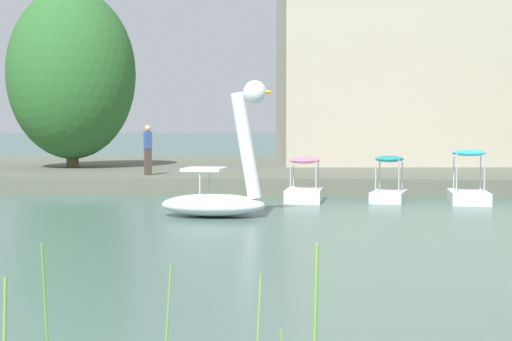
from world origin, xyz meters
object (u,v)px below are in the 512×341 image
at_px(swan_boat, 220,189).
at_px(pedal_boat_teal, 389,187).
at_px(pedal_boat_cyan, 469,187).
at_px(person_on_path, 148,149).
at_px(pedal_boat_pink, 304,188).
at_px(tree_willow_overhanging, 72,74).

xyz_separation_m(swan_boat, pedal_boat_teal, (4.64, 4.56, -0.26)).
relative_size(pedal_boat_teal, pedal_boat_cyan, 0.88).
height_order(pedal_boat_teal, person_on_path, person_on_path).
bearing_deg(pedal_boat_cyan, pedal_boat_pink, 178.93).
bearing_deg(swan_boat, pedal_boat_cyan, 31.72).
bearing_deg(pedal_boat_teal, pedal_boat_cyan, -5.82).
distance_m(pedal_boat_pink, pedal_boat_cyan, 4.93).
bearing_deg(swan_boat, person_on_path, 114.25).
xyz_separation_m(pedal_boat_teal, tree_willow_overhanging, (-12.58, 8.53, 4.06)).
relative_size(swan_boat, pedal_boat_teal, 1.73).
xyz_separation_m(pedal_boat_pink, pedal_boat_cyan, (4.93, -0.09, 0.04)).
bearing_deg(pedal_boat_pink, tree_willow_overhanging, 139.03).
bearing_deg(tree_willow_overhanging, pedal_boat_pink, -40.97).
distance_m(tree_willow_overhanging, person_on_path, 7.37).
height_order(tree_willow_overhanging, person_on_path, tree_willow_overhanging).
bearing_deg(person_on_path, pedal_boat_pink, -32.11).
bearing_deg(pedal_boat_teal, swan_boat, -135.49).
xyz_separation_m(swan_boat, pedal_boat_pink, (2.06, 4.41, -0.27)).
bearing_deg(person_on_path, tree_willow_overhanging, 130.27).
height_order(swan_boat, tree_willow_overhanging, tree_willow_overhanging).
xyz_separation_m(pedal_boat_pink, person_on_path, (-5.64, 3.54, 1.09)).
bearing_deg(pedal_boat_teal, pedal_boat_pink, -176.73).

